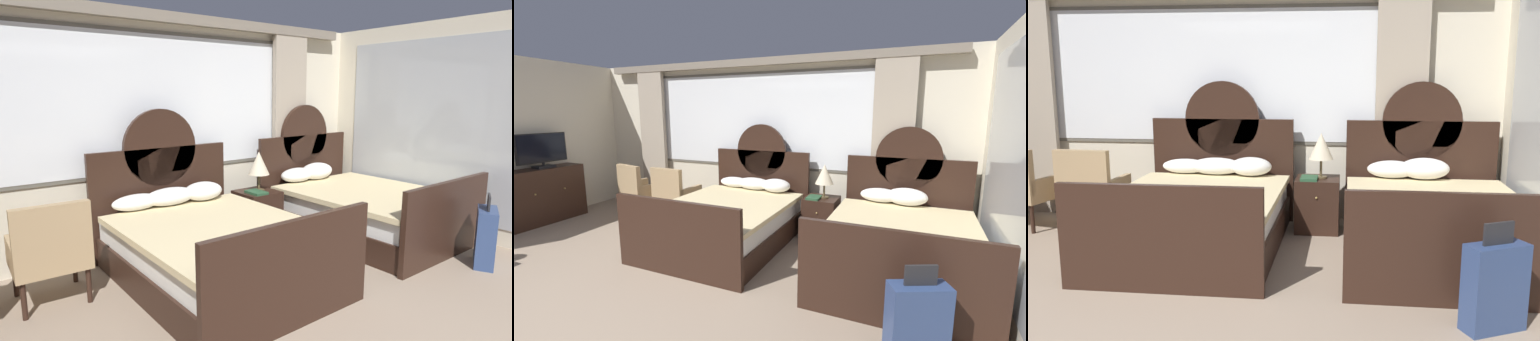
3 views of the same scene
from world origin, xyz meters
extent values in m
cube|color=beige|center=(0.00, 3.74, 1.35)|extent=(6.67, 0.07, 2.70)
cube|color=#646054|center=(0.00, 3.69, 1.68)|extent=(4.13, 0.02, 1.60)
cube|color=white|center=(0.00, 3.69, 1.68)|extent=(4.05, 0.02, 1.52)
cube|color=tan|center=(2.20, 3.60, 1.30)|extent=(0.57, 0.08, 2.60)
cube|color=gray|center=(0.00, 3.60, 2.62)|extent=(6.14, 0.10, 0.12)
cube|color=beige|center=(3.37, 1.55, 1.35)|extent=(0.07, 4.30, 2.70)
cube|color=#B2B7BC|center=(3.33, 1.85, 1.35)|extent=(0.01, 3.01, 2.27)
cube|color=black|center=(0.17, 2.42, 0.15)|extent=(1.57, 2.14, 0.30)
cube|color=white|center=(0.17, 2.42, 0.41)|extent=(1.51, 2.04, 0.23)
cube|color=beige|center=(0.17, 2.34, 0.56)|extent=(1.61, 1.94, 0.06)
cube|color=black|center=(0.17, 3.52, 0.60)|extent=(1.65, 0.06, 1.19)
cylinder|color=black|center=(0.17, 3.52, 1.19)|extent=(0.87, 0.06, 0.87)
cube|color=black|center=(0.17, 1.32, 0.44)|extent=(1.65, 0.06, 0.88)
ellipsoid|color=white|center=(-0.22, 3.31, 0.67)|extent=(0.53, 0.26, 0.16)
ellipsoid|color=white|center=(0.15, 3.28, 0.68)|extent=(0.59, 0.28, 0.19)
ellipsoid|color=white|center=(0.55, 3.25, 0.69)|extent=(0.47, 0.33, 0.21)
cube|color=black|center=(2.43, 2.42, 0.15)|extent=(1.57, 2.14, 0.30)
cube|color=white|center=(2.43, 2.42, 0.41)|extent=(1.51, 2.04, 0.23)
cube|color=beige|center=(2.43, 2.34, 0.56)|extent=(1.61, 1.94, 0.06)
cube|color=black|center=(2.43, 3.52, 0.60)|extent=(1.65, 0.06, 1.19)
cylinder|color=black|center=(2.43, 3.52, 1.19)|extent=(0.87, 0.06, 0.87)
cube|color=black|center=(2.43, 1.32, 0.44)|extent=(1.65, 0.06, 0.88)
ellipsoid|color=white|center=(2.10, 3.32, 0.68)|extent=(0.54, 0.31, 0.19)
ellipsoid|color=white|center=(2.44, 3.27, 0.70)|extent=(0.53, 0.32, 0.23)
cube|color=black|center=(1.30, 3.20, 0.29)|extent=(0.47, 0.47, 0.59)
sphere|color=tan|center=(1.30, 2.95, 0.42)|extent=(0.02, 0.02, 0.02)
cylinder|color=brown|center=(1.33, 3.20, 0.60)|extent=(0.14, 0.14, 0.02)
cylinder|color=brown|center=(1.33, 3.20, 0.70)|extent=(0.03, 0.03, 0.19)
cone|color=beige|center=(1.33, 3.20, 0.94)|extent=(0.27, 0.27, 0.29)
cube|color=#285133|center=(1.21, 3.10, 0.60)|extent=(0.18, 0.26, 0.03)
cube|color=tan|center=(-1.17, 3.00, 0.37)|extent=(0.63, 0.63, 0.10)
cube|color=tan|center=(-1.18, 2.74, 0.67)|extent=(0.61, 0.10, 0.50)
cube|color=tan|center=(-0.90, 2.99, 0.50)|extent=(0.08, 0.55, 0.16)
cube|color=tan|center=(-1.44, 3.01, 0.50)|extent=(0.08, 0.55, 0.16)
cylinder|color=black|center=(-0.91, 3.24, 0.16)|extent=(0.04, 0.04, 0.32)
cylinder|color=black|center=(-1.41, 3.26, 0.16)|extent=(0.04, 0.04, 0.32)
cylinder|color=black|center=(-0.93, 2.74, 0.16)|extent=(0.04, 0.04, 0.32)
cylinder|color=black|center=(-1.43, 2.76, 0.16)|extent=(0.04, 0.04, 0.32)
cube|color=navy|center=(2.62, 1.00, 0.30)|extent=(0.46, 0.35, 0.61)
cube|color=#232326|center=(2.62, 1.00, 0.68)|extent=(0.22, 0.12, 0.15)
cylinder|color=black|center=(2.47, 0.92, 0.03)|extent=(0.05, 0.04, 0.05)
cylinder|color=black|center=(2.77, 1.07, 0.03)|extent=(0.05, 0.04, 0.05)
camera|label=1|loc=(-1.93, -0.89, 1.81)|focal=29.99mm
camera|label=2|loc=(2.54, -1.45, 1.82)|focal=23.50mm
camera|label=3|loc=(1.62, -2.58, 1.75)|focal=37.88mm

